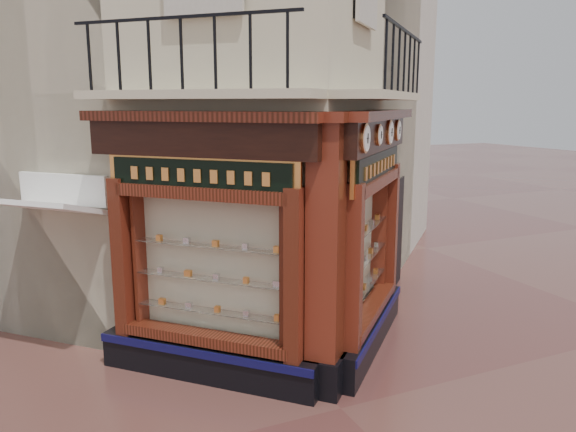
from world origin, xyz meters
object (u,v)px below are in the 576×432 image
signboard_left (200,175)px  awning (56,358)px  corner_pilaster (326,262)px  clock_b (379,135)px  signboard_right (377,166)px  clock_a (365,138)px  clock_c (390,132)px  clock_d (398,130)px

signboard_left → awning: bearing=3.9°
corner_pilaster → awning: corner_pilaster is taller
corner_pilaster → clock_b: size_ratio=12.32×
signboard_right → clock_b: bearing=-167.3°
corner_pilaster → clock_a: corner_pilaster is taller
signboard_left → signboard_right: 2.92m
awning → clock_c: bearing=-151.7°
clock_b → signboard_right: (0.27, 0.42, -0.52)m
clock_c → signboard_right: 0.64m
awning → signboard_left: size_ratio=0.79×
clock_b → clock_d: bearing=0.0°
clock_b → clock_c: 0.85m
clock_c → signboard_right: size_ratio=0.18×
clock_c → awning: bearing=118.3°
corner_pilaster → clock_b: corner_pilaster is taller
clock_a → signboard_left: (-2.01, 1.06, -0.52)m
clock_c → clock_a: bearing=-180.0°
clock_d → corner_pilaster: bearing=171.5°
clock_a → signboard_right: (0.91, 1.06, -0.52)m
corner_pilaster → clock_c: bearing=-11.4°
clock_c → signboard_right: clock_c is taller
signboard_left → signboard_right: (2.92, 0.00, 0.00)m
clock_c → clock_d: (0.53, 0.53, 0.00)m
corner_pilaster → signboard_right: 2.12m
awning → clock_b: bearing=-160.1°
awning → clock_a: bearing=-170.0°
awning → signboard_right: (4.94, -1.76, 3.10)m
corner_pilaster → awning: (-3.48, 2.77, -1.95)m
clock_d → signboard_left: 3.89m
corner_pilaster → clock_a: bearing=-50.2°
corner_pilaster → clock_a: (0.55, -0.05, 1.67)m
clock_b → awning: (-4.67, 2.19, -3.62)m
clock_b → clock_d: (1.13, 1.13, 0.00)m
clock_a → clock_c: size_ratio=1.00×
clock_a → signboard_right: size_ratio=0.18×
clock_d → awning: (-5.81, 1.05, -3.62)m
clock_c → signboard_left: 3.30m
corner_pilaster → signboard_left: corner_pilaster is taller
clock_d → signboard_right: 1.23m
clock_b → clock_c: size_ratio=0.80×
clock_c → awning: (-5.28, 1.58, -3.62)m
corner_pilaster → clock_d: size_ratio=10.79×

